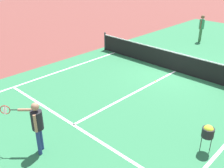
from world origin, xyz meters
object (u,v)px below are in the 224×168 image
(player_far, at_px, (202,25))
(tennis_ball_near_net, at_px, (155,81))
(ball_hopper, at_px, (208,132))
(player_near, at_px, (36,122))
(net, at_px, (176,62))

(player_far, height_order, tennis_ball_near_net, player_far)
(tennis_ball_near_net, bearing_deg, ball_hopper, -37.61)
(player_far, xyz_separation_m, ball_hopper, (5.36, -10.18, -0.41))
(player_near, bearing_deg, tennis_ball_near_net, 93.44)
(net, xyz_separation_m, player_near, (0.36, -7.89, 0.50))
(player_near, xyz_separation_m, player_far, (-1.94, 13.48, 0.10))
(player_near, distance_m, ball_hopper, 4.76)
(tennis_ball_near_net, bearing_deg, player_near, -86.56)
(net, xyz_separation_m, player_far, (-1.58, 5.59, 0.60))
(player_near, distance_m, player_far, 13.62)
(player_near, bearing_deg, ball_hopper, 43.98)
(player_near, xyz_separation_m, ball_hopper, (3.42, 3.30, -0.31))
(ball_hopper, height_order, tennis_ball_near_net, ball_hopper)
(player_near, height_order, ball_hopper, player_near)
(ball_hopper, bearing_deg, player_far, 117.75)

